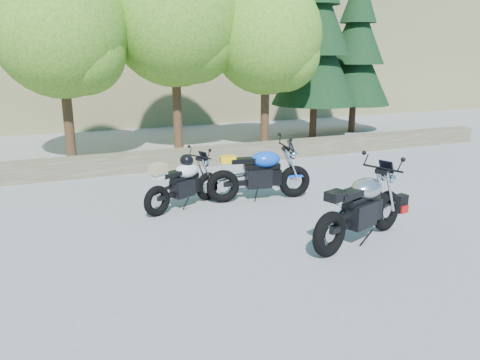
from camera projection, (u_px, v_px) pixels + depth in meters
name	position (u px, v px, depth m)	size (l,w,h in m)	color
ground	(252.00, 236.00, 8.14)	(90.00, 90.00, 0.00)	gray
stone_wall	(171.00, 159.00, 12.97)	(22.00, 0.55, 0.50)	brown
tree_decid_left	(64.00, 32.00, 12.65)	(3.67, 3.67, 5.62)	#382314
tree_decid_mid	(178.00, 21.00, 14.13)	(4.08, 4.08, 6.24)	#382314
tree_decid_right	(270.00, 40.00, 14.78)	(3.54, 3.54, 5.41)	#382314
conifer_near	(317.00, 36.00, 16.79)	(3.17, 3.17, 7.06)	#382314
conifer_far	(356.00, 49.00, 18.25)	(2.82, 2.82, 6.27)	#382314
silver_bike	(361.00, 209.00, 7.76)	(2.31, 1.06, 1.20)	black
white_bike	(183.00, 182.00, 9.53)	(1.86, 1.03, 1.11)	black
blue_bike	(260.00, 174.00, 10.05)	(2.33, 0.74, 1.17)	black
backpack	(401.00, 204.00, 9.37)	(0.29, 0.27, 0.35)	black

